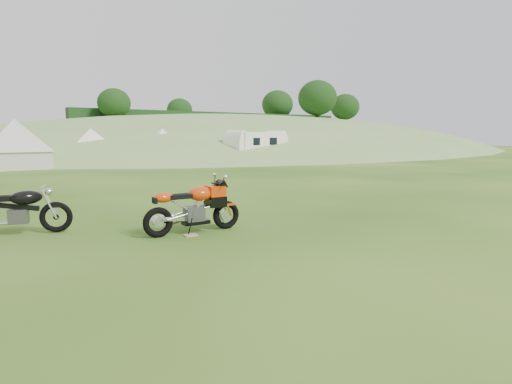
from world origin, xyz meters
TOP-DOWN VIEW (x-y plane):
  - ground at (0.00, 0.00)m, footprint 120.00×120.00m
  - hillside at (24.00, 40.00)m, footprint 80.00×64.00m
  - hedgerow at (24.00, 40.00)m, footprint 36.00×1.20m
  - sport_motorcycle at (-0.36, 1.90)m, footprint 1.84×0.60m
  - plywood_board at (-0.51, 1.73)m, footprint 0.25×0.20m
  - vintage_moto_b at (-3.03, 3.64)m, footprint 1.84×0.99m
  - tent_left at (-0.98, 20.14)m, footprint 3.10×3.10m
  - tent_mid at (3.43, 22.50)m, footprint 3.05×3.05m
  - tent_right at (7.64, 21.38)m, footprint 2.95×2.95m
  - caravan at (12.00, 16.84)m, footprint 4.32×2.28m

SIDE VIEW (x-z plane):
  - ground at x=0.00m, z-range 0.00..0.00m
  - hillside at x=24.00m, z-range -4.00..4.00m
  - hedgerow at x=24.00m, z-range -4.30..4.30m
  - plywood_board at x=-0.51m, z-range 0.00..0.02m
  - vintage_moto_b at x=-3.03m, z-range 0.00..0.95m
  - sport_motorcycle at x=-0.36m, z-range 0.00..1.09m
  - caravan at x=12.00m, z-range 0.00..1.94m
  - tent_right at x=7.64m, z-range 0.00..2.30m
  - tent_mid at x=3.43m, z-range 0.00..2.30m
  - tent_left at x=-0.98m, z-range 0.00..2.59m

